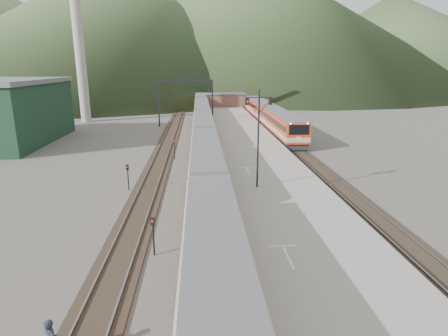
{
  "coord_description": "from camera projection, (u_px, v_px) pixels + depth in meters",
  "views": [
    {
      "loc": [
        -0.55,
        -10.71,
        10.3
      ],
      "look_at": [
        1.47,
        19.51,
        2.0
      ],
      "focal_mm": 30.0,
      "sensor_mm": 36.0,
      "label": 1
    }
  ],
  "objects": [
    {
      "name": "hill_b",
      "position": [
        248.0,
        19.0,
        226.4
      ],
      "size": [
        220.0,
        220.0,
        75.0
      ],
      "primitive_type": "cone",
      "color": "#3A4E2C",
      "rests_on": "ground"
    },
    {
      "name": "hill_a",
      "position": [
        118.0,
        25.0,
        185.4
      ],
      "size": [
        180.0,
        180.0,
        60.0
      ],
      "primitive_type": "cone",
      "color": "#3A4E2C",
      "rests_on": "ground"
    },
    {
      "name": "gantry_far",
      "position": [
        189.0,
        86.0,
        88.39
      ],
      "size": [
        9.55,
        0.25,
        8.0
      ],
      "color": "black",
      "rests_on": "ground"
    },
    {
      "name": "short_signal_b",
      "position": [
        174.0,
        146.0,
        42.33
      ],
      "size": [
        0.25,
        0.21,
        2.27
      ],
      "color": "black",
      "rests_on": "ground"
    },
    {
      "name": "station_shed",
      "position": [
        225.0,
        100.0,
        87.8
      ],
      "size": [
        9.4,
        4.4,
        3.1
      ],
      "color": "brown",
      "rests_on": "platform"
    },
    {
      "name": "short_signal_c",
      "position": [
        128.0,
        174.0,
        31.62
      ],
      "size": [
        0.26,
        0.22,
        2.27
      ],
      "color": "black",
      "rests_on": "ground"
    },
    {
      "name": "smokestack",
      "position": [
        79.0,
        39.0,
        67.35
      ],
      "size": [
        1.8,
        1.8,
        30.0
      ],
      "primitive_type": "cylinder",
      "color": "#9E998E",
      "rests_on": "ground"
    },
    {
      "name": "platform",
      "position": [
        246.0,
        142.0,
        49.86
      ],
      "size": [
        8.0,
        100.0,
        1.0
      ],
      "primitive_type": "cube",
      "color": "gray",
      "rests_on": "ground"
    },
    {
      "name": "track_second",
      "position": [
        286.0,
        141.0,
        52.28
      ],
      "size": [
        2.6,
        200.0,
        0.23
      ],
      "color": "black",
      "rests_on": "ground"
    },
    {
      "name": "track_main",
      "position": [
        204.0,
        143.0,
        51.54
      ],
      "size": [
        2.6,
        200.0,
        0.23
      ],
      "color": "black",
      "rests_on": "ground"
    },
    {
      "name": "short_signal_a",
      "position": [
        153.0,
        231.0,
        20.68
      ],
      "size": [
        0.24,
        0.19,
        2.27
      ],
      "color": "black",
      "rests_on": "ground"
    },
    {
      "name": "hill_c",
      "position": [
        390.0,
        39.0,
        215.59
      ],
      "size": [
        160.0,
        160.0,
        50.0
      ],
      "primitive_type": "cone",
      "color": "#3A4E2C",
      "rests_on": "ground"
    },
    {
      "name": "signal_mast",
      "position": [
        258.0,
        129.0,
        28.53
      ],
      "size": [
        2.19,
        0.43,
        7.62
      ],
      "color": "black",
      "rests_on": "platform"
    },
    {
      "name": "hill_d",
      "position": [
        3.0,
        37.0,
        229.05
      ],
      "size": [
        200.0,
        200.0,
        55.0
      ],
      "primitive_type": "cone",
      "color": "#3A4E2C",
      "rests_on": "ground"
    },
    {
      "name": "second_train",
      "position": [
        268.0,
        115.0,
        65.0
      ],
      "size": [
        2.99,
        40.73,
        3.65
      ],
      "color": "red",
      "rests_on": "track_second"
    },
    {
      "name": "main_train",
      "position": [
        203.0,
        130.0,
        50.53
      ],
      "size": [
        2.68,
        92.09,
        3.27
      ],
      "color": "tan",
      "rests_on": "track_main"
    },
    {
      "name": "gantry_near",
      "position": [
        185.0,
        94.0,
        64.33
      ],
      "size": [
        9.55,
        0.25,
        8.0
      ],
      "color": "black",
      "rests_on": "ground"
    },
    {
      "name": "track_far",
      "position": [
        167.0,
        143.0,
        51.22
      ],
      "size": [
        2.6,
        200.0,
        0.23
      ],
      "color": "black",
      "rests_on": "ground"
    }
  ]
}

